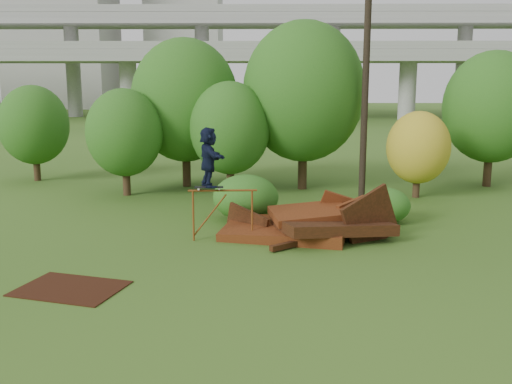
{
  "coord_description": "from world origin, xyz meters",
  "views": [
    {
      "loc": [
        -0.6,
        -14.66,
        4.83
      ],
      "look_at": [
        -0.8,
        2.0,
        1.6
      ],
      "focal_mm": 40.0,
      "sensor_mm": 36.0,
      "label": 1
    }
  ],
  "objects_px": {
    "flat_plate": "(70,288)",
    "skater": "(209,157)",
    "scrap_pile": "(309,226)",
    "utility_pole": "(366,76)"
  },
  "relations": [
    {
      "from": "scrap_pile",
      "to": "skater",
      "type": "relative_size",
      "value": 3.18
    },
    {
      "from": "scrap_pile",
      "to": "utility_pole",
      "type": "distance_m",
      "value": 8.44
    },
    {
      "from": "utility_pole",
      "to": "skater",
      "type": "bearing_deg",
      "value": -130.43
    },
    {
      "from": "flat_plate",
      "to": "skater",
      "type": "bearing_deg",
      "value": 55.58
    },
    {
      "from": "flat_plate",
      "to": "utility_pole",
      "type": "height_order",
      "value": "utility_pole"
    },
    {
      "from": "scrap_pile",
      "to": "flat_plate",
      "type": "relative_size",
      "value": 2.4
    },
    {
      "from": "skater",
      "to": "flat_plate",
      "type": "xyz_separation_m",
      "value": [
        -2.92,
        -4.26,
        -2.58
      ]
    },
    {
      "from": "scrap_pile",
      "to": "utility_pole",
      "type": "xyz_separation_m",
      "value": [
        2.77,
        6.43,
        4.71
      ]
    },
    {
      "from": "flat_plate",
      "to": "utility_pole",
      "type": "distance_m",
      "value": 15.06
    },
    {
      "from": "scrap_pile",
      "to": "skater",
      "type": "bearing_deg",
      "value": -171.8
    }
  ]
}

